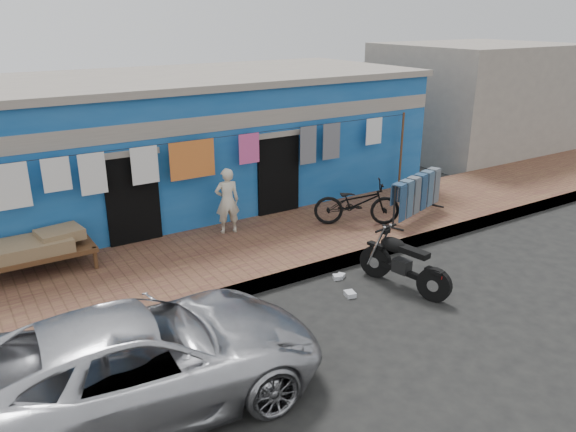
% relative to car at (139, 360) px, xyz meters
% --- Properties ---
extents(ground, '(80.00, 80.00, 0.00)m').
position_rel_car_xyz_m(ground, '(3.74, 0.38, -0.69)').
color(ground, black).
rests_on(ground, ground).
extents(sidewalk, '(28.00, 3.00, 0.25)m').
position_rel_car_xyz_m(sidewalk, '(3.74, 3.38, -0.56)').
color(sidewalk, brown).
rests_on(sidewalk, ground).
extents(curb, '(28.00, 0.10, 0.25)m').
position_rel_car_xyz_m(curb, '(3.74, 1.93, -0.56)').
color(curb, gray).
rests_on(curb, ground).
extents(building, '(12.20, 5.20, 3.36)m').
position_rel_car_xyz_m(building, '(3.74, 7.37, 1.00)').
color(building, '#134D95').
rests_on(building, ground).
extents(neighbor_right, '(6.00, 5.00, 3.80)m').
position_rel_car_xyz_m(neighbor_right, '(14.74, 7.38, 1.21)').
color(neighbor_right, '#9E9384').
rests_on(neighbor_right, ground).
extents(clothesline, '(10.06, 0.06, 2.10)m').
position_rel_car_xyz_m(clothesline, '(3.18, 4.63, 1.13)').
color(clothesline, brown).
rests_on(clothesline, sidewalk).
extents(car, '(5.02, 2.54, 1.38)m').
position_rel_car_xyz_m(car, '(0.00, 0.00, 0.00)').
color(car, silver).
rests_on(car, ground).
extents(seated_person, '(0.59, 0.45, 1.45)m').
position_rel_car_xyz_m(seated_person, '(3.41, 4.31, 0.29)').
color(seated_person, beige).
rests_on(seated_person, sidewalk).
extents(bicycle, '(1.97, 1.60, 1.23)m').
position_rel_car_xyz_m(bicycle, '(6.10, 3.20, 0.18)').
color(bicycle, black).
rests_on(bicycle, sidewalk).
extents(motorcycle, '(1.14, 1.85, 1.07)m').
position_rel_car_xyz_m(motorcycle, '(5.14, 0.64, -0.15)').
color(motorcycle, black).
rests_on(motorcycle, ground).
extents(charpoy, '(2.12, 1.03, 0.71)m').
position_rel_car_xyz_m(charpoy, '(-0.46, 4.36, -0.08)').
color(charpoy, brown).
rests_on(charpoy, sidewalk).
extents(jeans_rack, '(2.40, 1.70, 1.03)m').
position_rel_car_xyz_m(jeans_rack, '(7.58, 2.85, 0.08)').
color(jeans_rack, black).
rests_on(jeans_rack, sidewalk).
extents(litter_a, '(0.22, 0.20, 0.08)m').
position_rel_car_xyz_m(litter_a, '(4.42, 1.58, -0.65)').
color(litter_a, silver).
rests_on(litter_a, ground).
extents(litter_b, '(0.17, 0.19, 0.08)m').
position_rel_car_xyz_m(litter_b, '(4.32, 1.58, -0.65)').
color(litter_b, silver).
rests_on(litter_b, ground).
extents(litter_c, '(0.21, 0.25, 0.08)m').
position_rel_car_xyz_m(litter_c, '(4.11, 0.90, -0.65)').
color(litter_c, silver).
rests_on(litter_c, ground).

